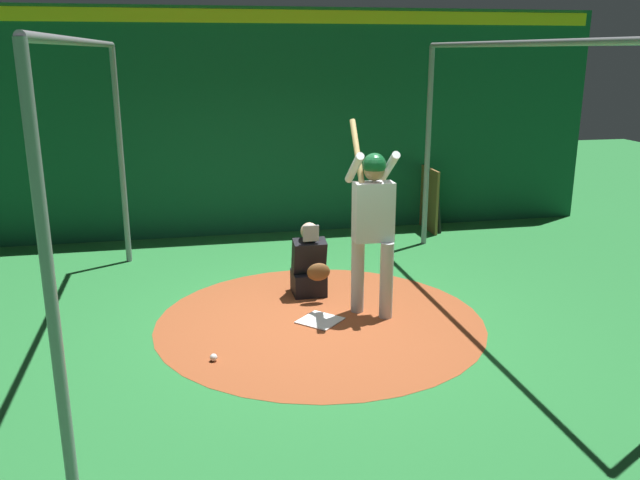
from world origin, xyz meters
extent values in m
plane|color=#287A38|center=(0.00, 0.00, 0.00)|extent=(27.01, 27.01, 0.00)
cylinder|color=#9E4C28|center=(0.00, 0.00, 0.00)|extent=(3.67, 3.67, 0.01)
cube|color=white|center=(0.00, 0.00, 0.01)|extent=(0.59, 0.59, 0.01)
cylinder|color=#BCBCC0|center=(0.03, 0.75, 0.44)|extent=(0.15, 0.15, 0.88)
cylinder|color=#BCBCC0|center=(-0.21, 0.48, 0.44)|extent=(0.15, 0.15, 0.88)
cube|color=silver|center=(-0.09, 0.62, 1.21)|extent=(0.22, 0.44, 0.66)
cylinder|color=silver|center=(-0.19, 0.82, 1.69)|extent=(0.53, 0.09, 0.41)
cylinder|color=silver|center=(-0.19, 0.42, 1.69)|extent=(0.53, 0.09, 0.41)
sphere|color=#9E704C|center=(-0.09, 0.62, 1.68)|extent=(0.23, 0.23, 0.23)
sphere|color=#0F4C23|center=(-0.09, 0.62, 1.74)|extent=(0.26, 0.26, 0.26)
cylinder|color=tan|center=(-0.31, 0.49, 1.82)|extent=(0.54, 0.06, 0.73)
cube|color=black|center=(-0.90, 0.04, 0.14)|extent=(0.40, 0.40, 0.29)
cube|color=black|center=(-0.86, 0.04, 0.50)|extent=(0.30, 0.40, 0.47)
sphere|color=beige|center=(-0.84, 0.04, 0.82)|extent=(0.22, 0.22, 0.22)
cube|color=gray|center=(-0.74, 0.04, 0.82)|extent=(0.03, 0.19, 0.19)
ellipsoid|color=brown|center=(-0.58, 0.10, 0.39)|extent=(0.12, 0.28, 0.22)
cube|color=#145133|center=(-3.97, 0.00, 1.79)|extent=(0.20, 11.01, 3.58)
cube|color=yellow|center=(-3.86, 0.00, 3.43)|extent=(0.03, 10.79, 0.20)
cylinder|color=gray|center=(-2.74, -2.24, 1.50)|extent=(0.08, 0.08, 3.00)
cylinder|color=gray|center=(2.74, -2.24, 1.50)|extent=(0.08, 0.08, 3.00)
cylinder|color=gray|center=(-2.74, 2.24, 1.50)|extent=(0.08, 0.08, 3.00)
cylinder|color=gray|center=(0.00, -2.24, 3.00)|extent=(5.47, 0.07, 0.07)
cylinder|color=gray|center=(0.00, 2.24, 3.00)|extent=(5.47, 0.07, 0.07)
cube|color=olive|center=(-3.72, 2.60, 0.53)|extent=(1.18, 0.04, 1.05)
cylinder|color=black|center=(-4.21, 2.66, 0.41)|extent=(0.06, 0.17, 0.83)
cylinder|color=tan|center=(-4.09, 2.66, 0.43)|extent=(0.06, 0.18, 0.85)
cylinder|color=black|center=(-3.97, 2.66, 0.43)|extent=(0.06, 0.20, 0.87)
cylinder|color=tan|center=(-3.85, 2.66, 0.42)|extent=(0.06, 0.15, 0.84)
cylinder|color=tan|center=(-3.73, 2.66, 0.41)|extent=(0.06, 0.15, 0.81)
cylinder|color=olive|center=(-3.61, 2.66, 0.41)|extent=(0.06, 0.13, 0.82)
cylinder|color=tan|center=(-3.49, 2.66, 0.45)|extent=(0.06, 0.16, 0.91)
cylinder|color=tan|center=(-3.37, 2.66, 0.42)|extent=(0.06, 0.15, 0.85)
cylinder|color=black|center=(-3.25, 2.66, 0.43)|extent=(0.06, 0.16, 0.86)
sphere|color=white|center=(0.76, -1.22, 0.04)|extent=(0.07, 0.07, 0.07)
camera|label=1|loc=(6.76, -1.41, 2.92)|focal=37.27mm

